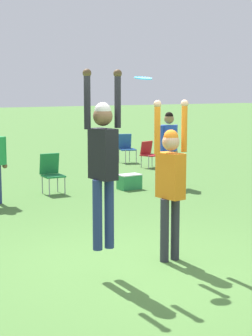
# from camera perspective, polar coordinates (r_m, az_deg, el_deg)

# --- Properties ---
(ground_plane) EXTENTS (120.00, 120.00, 0.00)m
(ground_plane) POSITION_cam_1_polar(r_m,az_deg,el_deg) (7.49, 0.74, -10.19)
(ground_plane) COLOR #4C7A38
(person_jumping) EXTENTS (0.53, 0.39, 2.22)m
(person_jumping) POSITION_cam_1_polar(r_m,az_deg,el_deg) (6.85, -2.35, 1.36)
(person_jumping) COLOR navy
(person_jumping) RESTS_ON ground_plane
(person_defending) EXTENTS (0.55, 0.42, 2.20)m
(person_defending) POSITION_cam_1_polar(r_m,az_deg,el_deg) (7.59, 4.54, -0.85)
(person_defending) COLOR #2D2D38
(person_defending) RESTS_ON ground_plane
(frisbee) EXTENTS (0.24, 0.24, 0.05)m
(frisbee) POSITION_cam_1_polar(r_m,az_deg,el_deg) (7.39, 1.75, 9.12)
(frisbee) COLOR #2D9EDB
(camping_chair_1) EXTENTS (0.48, 0.52, 0.90)m
(camping_chair_1) POSITION_cam_1_polar(r_m,az_deg,el_deg) (12.68, -7.59, -0.26)
(camping_chair_1) COLOR gray
(camping_chair_1) RESTS_ON ground_plane
(camping_chair_4) EXTENTS (0.61, 0.66, 0.91)m
(camping_chair_4) POSITION_cam_1_polar(r_m,az_deg,el_deg) (17.84, -0.02, 2.26)
(camping_chair_4) COLOR gray
(camping_chair_4) RESTS_ON ground_plane
(camping_chair_5) EXTENTS (0.56, 0.60, 0.78)m
(camping_chair_5) POSITION_cam_1_polar(r_m,az_deg,el_deg) (16.74, 2.32, 1.61)
(camping_chair_5) COLOR gray
(camping_chair_5) RESTS_ON ground_plane
(person_spectator_far) EXTENTS (0.52, 0.39, 1.79)m
(person_spectator_far) POSITION_cam_1_polar(r_m,az_deg,el_deg) (13.47, 4.37, 2.68)
(person_spectator_far) COLOR navy
(person_spectator_far) RESTS_ON ground_plane
(cooler_box) EXTENTS (0.53, 0.33, 0.35)m
(cooler_box) POSITION_cam_1_polar(r_m,az_deg,el_deg) (13.16, 0.34, -1.40)
(cooler_box) COLOR #2D8C4C
(cooler_box) RESTS_ON ground_plane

